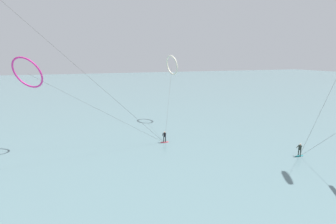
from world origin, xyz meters
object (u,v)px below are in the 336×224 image
object	(u,v)px
kite_magenta	(27,73)
kite_ivory	(172,65)
surfer_crimson	(165,138)
surfer_teal	(300,151)

from	to	relation	value
kite_magenta	kite_ivory	bearing A→B (deg)	-121.19
surfer_crimson	surfer_teal	size ratio (longest dim) A/B	1.00
kite_ivory	kite_magenta	bearing A→B (deg)	101.11
surfer_crimson	kite_ivory	size ratio (longest dim) A/B	0.10
surfer_crimson	kite_ivory	bearing A→B (deg)	-89.45
surfer_crimson	kite_ivory	world-z (taller)	kite_ivory
surfer_teal	surfer_crimson	bearing A→B (deg)	43.45
surfer_teal	kite_ivory	world-z (taller)	kite_ivory
surfer_crimson	kite_magenta	xyz separation A→B (m)	(-18.02, 4.26, 9.76)
surfer_crimson	surfer_teal	world-z (taller)	same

